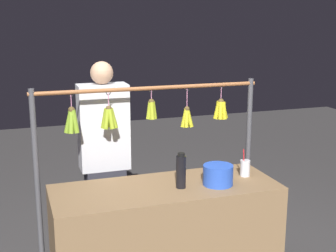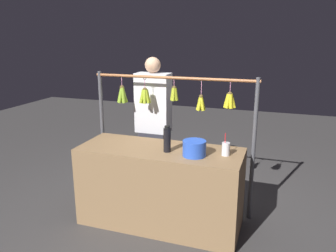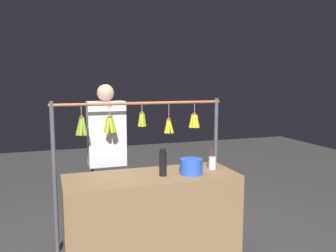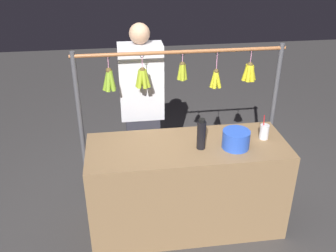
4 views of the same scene
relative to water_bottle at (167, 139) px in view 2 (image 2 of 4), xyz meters
name	(u,v)px [view 2 (image 2 of 4)]	position (x,y,z in m)	size (l,w,h in m)	color
ground_plane	(160,222)	(0.10, -0.06, -0.97)	(12.00, 12.00, 0.00)	#403D3D
market_counter	(160,187)	(0.10, -0.06, -0.55)	(1.69, 0.65, 0.85)	olive
display_rack	(172,114)	(0.11, -0.47, 0.15)	(1.86, 0.14, 1.57)	#4C4C51
water_bottle	(167,139)	(0.00, 0.00, 0.00)	(0.07, 0.07, 0.27)	black
blue_bucket	(194,148)	(-0.29, 0.03, -0.05)	(0.23, 0.23, 0.15)	blue
drink_cup	(226,149)	(-0.57, -0.08, -0.06)	(0.08, 0.08, 0.22)	silver
vendor_person	(154,129)	(0.43, -0.72, -0.12)	(0.41, 0.22, 1.73)	#2D2D38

